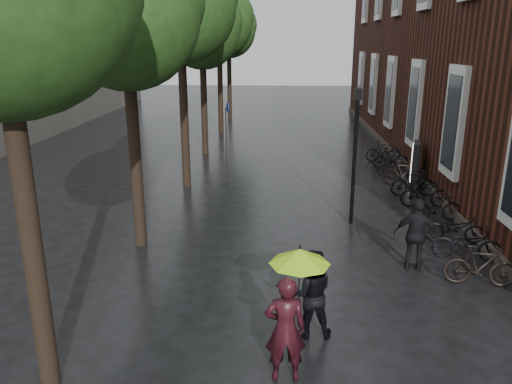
# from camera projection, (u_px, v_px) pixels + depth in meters

# --- Properties ---
(brick_building) EXTENTS (10.20, 33.20, 12.00)m
(brick_building) POSITION_uv_depth(u_px,v_px,m) (507.00, 31.00, 23.61)
(brick_building) COLOR #38160F
(brick_building) RESTS_ON ground
(street_trees) EXTENTS (4.33, 34.03, 8.91)m
(street_trees) POSITION_uv_depth(u_px,v_px,m) (192.00, 21.00, 20.82)
(street_trees) COLOR black
(street_trees) RESTS_ON ground
(person_burgundy) EXTENTS (0.73, 0.52, 1.91)m
(person_burgundy) POSITION_uv_depth(u_px,v_px,m) (285.00, 329.00, 8.24)
(person_burgundy) COLOR black
(person_burgundy) RESTS_ON ground
(person_black) EXTENTS (0.91, 0.73, 1.78)m
(person_black) POSITION_uv_depth(u_px,v_px,m) (311.00, 293.00, 9.54)
(person_black) COLOR black
(person_black) RESTS_ON ground
(lime_umbrella) EXTENTS (1.09, 1.09, 1.61)m
(lime_umbrella) POSITION_uv_depth(u_px,v_px,m) (300.00, 256.00, 8.67)
(lime_umbrella) COLOR black
(lime_umbrella) RESTS_ON ground
(pedestrian_walking) EXTENTS (1.17, 0.73, 1.86)m
(pedestrian_walking) POSITION_uv_depth(u_px,v_px,m) (416.00, 235.00, 12.31)
(pedestrian_walking) COLOR black
(pedestrian_walking) RESTS_ON ground
(parked_bicycles) EXTENTS (1.98, 13.21, 1.01)m
(parked_bicycles) POSITION_uv_depth(u_px,v_px,m) (420.00, 191.00, 17.46)
(parked_bicycles) COLOR black
(parked_bicycles) RESTS_ON ground
(ad_lightbox) EXTENTS (0.27, 1.17, 1.76)m
(ad_lightbox) POSITION_uv_depth(u_px,v_px,m) (415.00, 164.00, 19.59)
(ad_lightbox) COLOR black
(ad_lightbox) RESTS_ON ground
(lamp_post) EXTENTS (0.22, 0.22, 4.20)m
(lamp_post) POSITION_uv_depth(u_px,v_px,m) (355.00, 144.00, 15.03)
(lamp_post) COLOR black
(lamp_post) RESTS_ON ground
(cycle_sign) EXTENTS (0.14, 0.49, 2.67)m
(cycle_sign) POSITION_uv_depth(u_px,v_px,m) (227.00, 121.00, 24.45)
(cycle_sign) COLOR #262628
(cycle_sign) RESTS_ON ground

